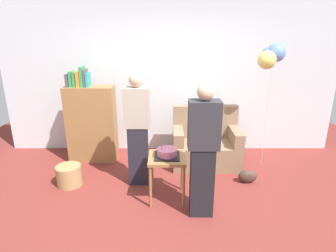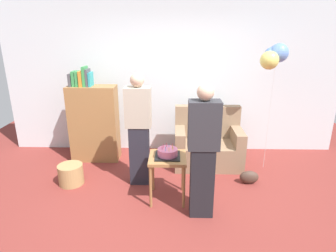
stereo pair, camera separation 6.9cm
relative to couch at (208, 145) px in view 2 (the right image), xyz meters
name	(u,v)px [view 2 (the right image)]	position (x,y,z in m)	size (l,w,h in m)	color
ground_plane	(171,210)	(-0.61, -1.37, -0.34)	(8.00, 8.00, 0.00)	maroon
wall_back	(172,78)	(-0.61, 0.68, 1.01)	(6.00, 0.10, 2.70)	silver
couch	(208,145)	(0.00, 0.00, 0.00)	(1.10, 0.70, 0.96)	#8C7054
bookshelf	(94,122)	(-1.94, 0.14, 0.34)	(0.80, 0.36, 1.62)	olive
side_table	(168,163)	(-0.65, -1.09, 0.18)	(0.48, 0.48, 0.62)	olive
birthday_cake	(168,153)	(-0.65, -1.09, 0.33)	(0.32, 0.32, 0.17)	black
person_blowing_candles	(139,130)	(-1.07, -0.66, 0.49)	(0.36, 0.22, 1.63)	#23232D
person_holding_cake	(203,152)	(-0.23, -1.42, 0.49)	(0.36, 0.22, 1.63)	black
wicker_basket	(71,174)	(-2.09, -0.74, -0.19)	(0.36, 0.36, 0.30)	#A88451
handbag	(249,177)	(0.55, -0.67, -0.24)	(0.28, 0.14, 0.20)	#473328
balloon_bunch	(273,57)	(0.89, -0.09, 1.45)	(0.43, 0.41, 1.99)	silver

